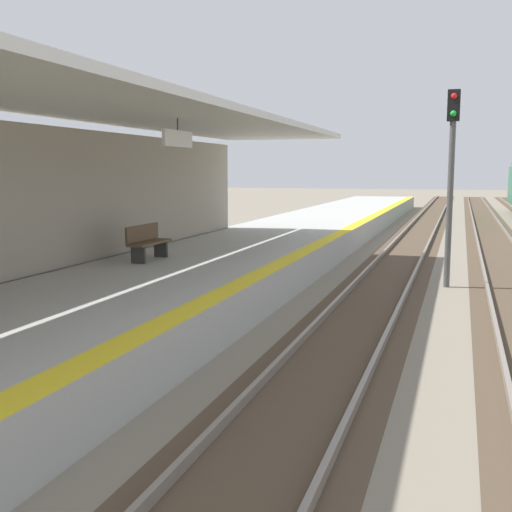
# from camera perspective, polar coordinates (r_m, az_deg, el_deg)

# --- Properties ---
(station_platform) EXTENTS (5.00, 80.00, 0.91)m
(station_platform) POSITION_cam_1_polar(r_m,az_deg,el_deg) (16.74, -4.34, -1.41)
(station_platform) COLOR #A8A8A3
(station_platform) RESTS_ON ground
(station_building_with_canopy) EXTENTS (4.85, 24.00, 4.43)m
(station_building_with_canopy) POSITION_cam_1_polar(r_m,az_deg,el_deg) (13.55, -18.84, 5.42)
(station_building_with_canopy) COLOR #4C4C4C
(station_building_with_canopy) RESTS_ON ground
(track_pair_nearest_platform) EXTENTS (2.34, 120.00, 0.16)m
(track_pair_nearest_platform) POSITION_cam_1_polar(r_m,az_deg,el_deg) (19.60, 12.25, -1.40)
(track_pair_nearest_platform) COLOR #4C3D2D
(track_pair_nearest_platform) RESTS_ON ground
(track_pair_middle) EXTENTS (2.34, 120.00, 0.16)m
(track_pair_middle) POSITION_cam_1_polar(r_m,az_deg,el_deg) (19.56, 22.20, -1.82)
(track_pair_middle) COLOR #4C3D2D
(track_pair_middle) RESTS_ON ground
(rail_signal_post) EXTENTS (0.32, 0.34, 5.20)m
(rail_signal_post) POSITION_cam_1_polar(r_m,az_deg,el_deg) (17.39, 17.36, 7.68)
(rail_signal_post) COLOR #4C4C4C
(rail_signal_post) RESTS_ON ground
(platform_bench) EXTENTS (0.45, 1.60, 0.88)m
(platform_bench) POSITION_cam_1_polar(r_m,az_deg,el_deg) (15.81, -9.89, 1.34)
(platform_bench) COLOR brown
(platform_bench) RESTS_ON station_platform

